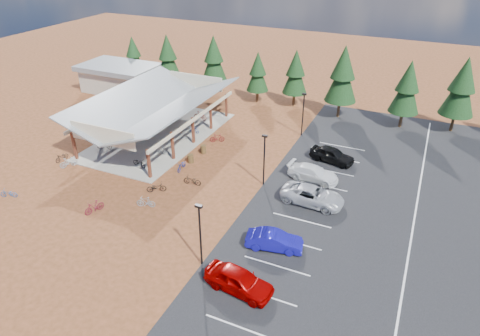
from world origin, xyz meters
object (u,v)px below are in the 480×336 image
bike_7 (200,116)px  bike_5 (162,150)px  bike_pavilion (156,105)px  bike_14 (182,166)px  car_1 (274,241)px  bike_6 (194,129)px  outbuilding (120,77)px  trash_bin_1 (203,149)px  lamp_post_0 (200,231)px  bike_10 (9,193)px  bike_15 (217,138)px  bike_4 (139,163)px  bike_13 (146,202)px  bike_8 (62,157)px  bike_12 (156,187)px  bike_11 (94,207)px  car_3 (313,173)px  lamp_post_1 (264,157)px  car_4 (332,155)px  bike_9 (68,162)px  lamp_post_2 (303,112)px  car_0 (239,280)px  bike_2 (139,125)px  bike_1 (147,133)px  bike_16 (192,180)px  bike_3 (170,111)px  car_2 (313,196)px  bike_0 (104,145)px

bike_7 → bike_5: bearing=-172.9°
bike_pavilion → bike_14: bike_pavilion is taller
car_1 → bike_pavilion: bearing=43.6°
bike_5 → bike_6: 6.22m
outbuilding → trash_bin_1: outbuilding is taller
lamp_post_0 → bike_10: size_ratio=3.31×
bike_15 → bike_4: bearing=121.5°
lamp_post_0 → bike_6: 22.79m
bike_13 → bike_5: bearing=-170.5°
bike_8 → bike_15: bike_15 is taller
bike_4 → outbuilding: bearing=53.4°
car_1 → bike_12: bearing=64.8°
bike_pavilion → bike_5: (2.89, -3.82, -3.26)m
bike_11 → car_3: bearing=58.4°
lamp_post_1 → car_4: size_ratio=1.13×
bike_7 → bike_15: (4.73, -4.60, -0.15)m
bike_9 → bike_7: bearing=-80.0°
lamp_post_2 → bike_6: lamp_post_2 is taller
car_0 → bike_8: bearing=77.1°
bike_9 → bike_15: bearing=-102.6°
car_1 → lamp_post_0: bearing=120.6°
lamp_post_0 → bike_2: (-18.15, 17.56, -2.39)m
bike_4 → car_4: size_ratio=0.37×
bike_1 → car_1: size_ratio=0.37×
bike_14 → bike_16: bike_14 is taller
bike_12 → car_1: car_1 is taller
lamp_post_2 → bike_5: lamp_post_2 is taller
lamp_post_0 → bike_12: 11.13m
bike_11 → bike_12: bearing=77.5°
bike_1 → bike_12: bike_1 is taller
car_0 → bike_7: bearing=41.4°
bike_10 → car_1: bearing=76.4°
bike_14 → bike_2: bearing=140.0°
bike_5 → bike_15: bike_5 is taller
trash_bin_1 → bike_8: (-12.55, -7.58, -0.02)m
bike_3 → bike_8: 15.49m
bike_5 → bike_8: (-8.70, -5.39, -0.14)m
car_0 → car_4: bearing=3.7°
lamp_post_1 → bike_7: lamp_post_1 is taller
bike_pavilion → car_2: bike_pavilion is taller
lamp_post_2 → bike_9: (-19.21, -16.96, -2.45)m
lamp_post_2 → car_3: (4.00, -9.26, -2.23)m
lamp_post_0 → bike_3: bearing=127.0°
bike_1 → car_2: 21.66m
lamp_post_0 → trash_bin_1: size_ratio=5.71×
bike_6 → bike_4: bearing=-169.1°
bike_11 → car_4: car_4 is taller
bike_4 → bike_13: bearing=-128.3°
bike_6 → lamp_post_1: bearing=-106.0°
bike_0 → bike_13: 12.78m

